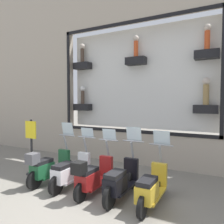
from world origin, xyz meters
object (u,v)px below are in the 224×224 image
(scooter_black_1, at_px, (121,181))
(scooter_green_4, at_px, (48,167))
(scooter_red_2, at_px, (92,176))
(shop_sign_post, at_px, (31,145))
(scooter_white_3, at_px, (70,172))
(scooter_yellow_0, at_px, (151,188))

(scooter_black_1, distance_m, scooter_green_4, 2.27)
(scooter_red_2, distance_m, shop_sign_post, 2.61)
(scooter_red_2, height_order, scooter_white_3, scooter_red_2)
(scooter_yellow_0, xyz_separation_m, scooter_green_4, (-0.06, 3.02, 0.05))
(scooter_green_4, xyz_separation_m, shop_sign_post, (0.33, 1.03, 0.48))
(scooter_red_2, xyz_separation_m, scooter_green_4, (0.01, 1.51, 0.02))
(scooter_red_2, bearing_deg, scooter_green_4, 89.61)
(scooter_yellow_0, xyz_separation_m, scooter_red_2, (-0.07, 1.51, 0.04))
(scooter_white_3, relative_size, scooter_green_4, 1.00)
(scooter_yellow_0, xyz_separation_m, scooter_black_1, (0.01, 0.76, 0.02))
(scooter_yellow_0, relative_size, shop_sign_post, 1.02)
(scooter_yellow_0, relative_size, scooter_green_4, 1.00)
(scooter_red_2, xyz_separation_m, shop_sign_post, (0.34, 2.54, 0.50))
(scooter_black_1, bearing_deg, scooter_red_2, 95.57)
(scooter_black_1, xyz_separation_m, scooter_red_2, (-0.07, 0.76, 0.02))
(scooter_yellow_0, height_order, scooter_red_2, scooter_yellow_0)
(scooter_yellow_0, xyz_separation_m, scooter_white_3, (0.00, 2.27, 0.01))
(scooter_red_2, bearing_deg, scooter_yellow_0, -87.43)
(scooter_red_2, height_order, scooter_green_4, scooter_green_4)
(scooter_black_1, height_order, scooter_green_4, scooter_green_4)
(scooter_red_2, distance_m, scooter_white_3, 0.76)
(scooter_green_4, bearing_deg, scooter_white_3, -85.63)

